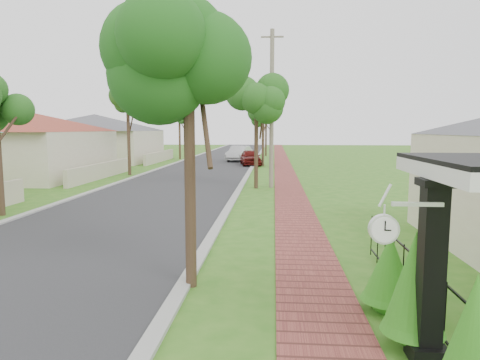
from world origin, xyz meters
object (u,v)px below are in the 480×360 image
at_px(station_clock, 387,227).
at_px(near_tree, 188,69).
at_px(parked_car_red, 250,157).
at_px(parked_car_white, 239,154).
at_px(utility_pole, 272,109).
at_px(porch_post, 430,281).

bearing_deg(station_clock, near_tree, 136.34).
relative_size(parked_car_red, station_clock, 4.55).
height_order(parked_car_red, near_tree, near_tree).
xyz_separation_m(parked_car_white, utility_pole, (3.30, -19.09, 3.49)).
bearing_deg(station_clock, porch_post, 29.38).
xyz_separation_m(parked_car_red, parked_car_white, (-1.40, 4.89, 0.06)).
bearing_deg(parked_car_white, near_tree, -75.43).
relative_size(near_tree, station_clock, 6.07).
distance_m(parked_car_red, station_clock, 32.20).
bearing_deg(utility_pole, porch_post, -82.63).
bearing_deg(near_tree, parked_car_red, 90.79).
bearing_deg(parked_car_white, parked_car_red, -62.50).
relative_size(parked_car_white, near_tree, 0.84).
bearing_deg(utility_pole, parked_car_red, 97.62).
height_order(porch_post, parked_car_white, porch_post).
relative_size(porch_post, parked_car_red, 0.62).
relative_size(near_tree, utility_pole, 0.64).
distance_m(porch_post, near_tree, 5.51).
bearing_deg(porch_post, station_clock, -150.62).
relative_size(porch_post, near_tree, 0.47).
relative_size(parked_car_red, parked_car_white, 0.89).
bearing_deg(parked_car_white, station_clock, -70.99).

